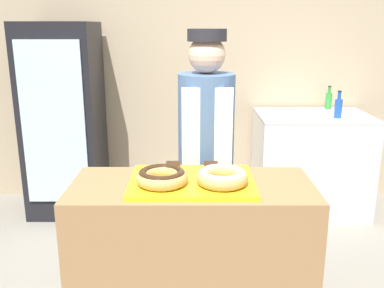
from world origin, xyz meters
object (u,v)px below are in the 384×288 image
at_px(baker_person, 206,158).
at_px(bottle_blue, 338,107).
at_px(donut_light_glaze, 222,176).
at_px(beverage_fridge, 64,121).
at_px(bottle_green, 328,100).
at_px(brownie_back_right, 211,166).
at_px(donut_chocolate_glaze, 162,176).
at_px(brownie_back_left, 173,166).
at_px(serving_tray, 192,182).
at_px(chest_freezer, 310,162).

distance_m(baker_person, bottle_blue, 1.58).
bearing_deg(donut_light_glaze, beverage_fridge, 125.77).
distance_m(beverage_fridge, bottle_blue, 2.40).
distance_m(beverage_fridge, bottle_green, 2.45).
bearing_deg(brownie_back_right, donut_chocolate_glaze, -136.71).
bearing_deg(brownie_back_left, beverage_fridge, 123.79).
height_order(donut_light_glaze, brownie_back_left, donut_light_glaze).
bearing_deg(brownie_back_left, baker_person, 61.13).
bearing_deg(bottle_blue, brownie_back_left, -133.67).
xyz_separation_m(brownie_back_left, beverage_fridge, (-1.04, 1.56, -0.09)).
distance_m(donut_light_glaze, bottle_blue, 1.98).
bearing_deg(brownie_back_right, brownie_back_left, 180.00).
relative_size(serving_tray, bottle_green, 2.82).
height_order(brownie_back_left, brownie_back_right, same).
height_order(donut_chocolate_glaze, donut_light_glaze, same).
xyz_separation_m(donut_light_glaze, chest_freezer, (0.94, 1.80, -0.51)).
distance_m(serving_tray, brownie_back_right, 0.20).
relative_size(baker_person, bottle_green, 7.55).
height_order(chest_freezer, bottle_green, bottle_green).
bearing_deg(bottle_blue, chest_freezer, 136.77).
height_order(donut_chocolate_glaze, brownie_back_left, donut_chocolate_glaze).
height_order(serving_tray, bottle_blue, bottle_blue).
height_order(beverage_fridge, chest_freezer, beverage_fridge).
bearing_deg(bottle_blue, beverage_fridge, 176.57).
distance_m(donut_light_glaze, brownie_back_left, 0.34).
relative_size(serving_tray, donut_light_glaze, 2.45).
relative_size(serving_tray, bottle_blue, 2.64).
height_order(donut_light_glaze, bottle_blue, bottle_blue).
height_order(baker_person, chest_freezer, baker_person).
relative_size(donut_light_glaze, beverage_fridge, 0.15).
bearing_deg(serving_tray, baker_person, 80.37).
height_order(serving_tray, chest_freezer, serving_tray).
height_order(serving_tray, brownie_back_left, brownie_back_left).
relative_size(brownie_back_left, baker_person, 0.04).
relative_size(donut_chocolate_glaze, brownie_back_left, 3.43).
relative_size(brownie_back_left, brownie_back_right, 1.00).
xyz_separation_m(bottle_blue, bottle_green, (0.04, 0.41, -0.01)).
bearing_deg(chest_freezer, serving_tray, -122.13).
bearing_deg(donut_chocolate_glaze, donut_light_glaze, 0.00).
xyz_separation_m(beverage_fridge, bottle_blue, (2.39, -0.14, 0.15)).
height_order(donut_light_glaze, bottle_green, bottle_green).
bearing_deg(beverage_fridge, donut_chocolate_glaze, -60.85).
bearing_deg(brownie_back_left, donut_chocolate_glaze, -100.51).
height_order(donut_chocolate_glaze, brownie_back_right, donut_chocolate_glaze).
bearing_deg(bottle_green, bottle_blue, -96.05).
bearing_deg(baker_person, bottle_blue, 42.71).
distance_m(donut_chocolate_glaze, brownie_back_left, 0.24).
height_order(serving_tray, bottle_green, bottle_green).
height_order(donut_light_glaze, brownie_back_right, donut_light_glaze).
xyz_separation_m(serving_tray, brownie_back_left, (-0.10, 0.17, 0.03)).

